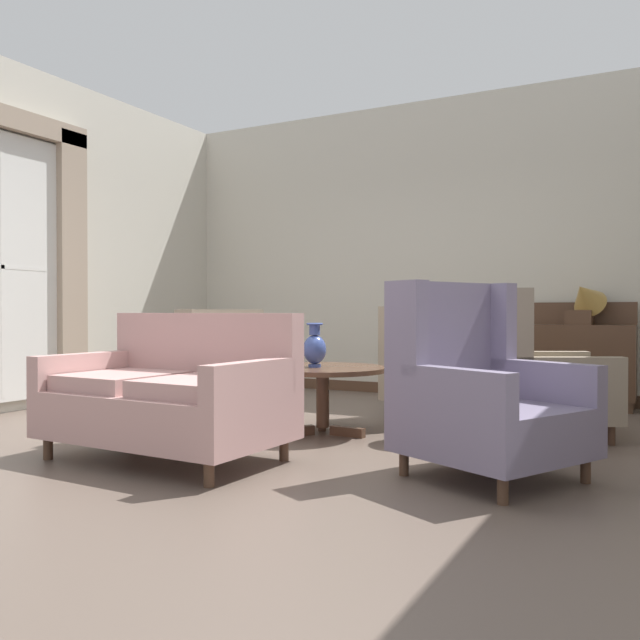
# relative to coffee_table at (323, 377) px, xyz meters

# --- Properties ---
(ground) EXTENTS (8.75, 8.75, 0.00)m
(ground) POSITION_rel_coffee_table_xyz_m (-0.14, -0.51, -0.43)
(ground) COLOR brown
(wall_back) EXTENTS (6.12, 0.08, 3.28)m
(wall_back) POSITION_rel_coffee_table_xyz_m (-0.14, 2.62, 1.21)
(wall_back) COLOR beige
(wall_back) RESTS_ON ground
(wall_left) EXTENTS (0.08, 4.38, 3.28)m
(wall_left) POSITION_rel_coffee_table_xyz_m (-3.11, 0.43, 1.21)
(wall_left) COLOR beige
(wall_left) RESTS_ON ground
(baseboard_back) EXTENTS (5.96, 0.03, 0.12)m
(baseboard_back) POSITION_rel_coffee_table_xyz_m (-0.14, 2.57, -0.37)
(baseboard_back) COLOR #4C3323
(baseboard_back) RESTS_ON ground
(window_with_curtains) EXTENTS (0.12, 1.84, 2.76)m
(window_with_curtains) POSITION_rel_coffee_table_xyz_m (-3.02, -0.50, 1.07)
(window_with_curtains) COLOR silver
(coffee_table) EXTENTS (0.98, 0.98, 0.51)m
(coffee_table) POSITION_rel_coffee_table_xyz_m (0.00, 0.00, 0.00)
(coffee_table) COLOR #4C3323
(coffee_table) RESTS_ON ground
(porcelain_vase) EXTENTS (0.18, 0.18, 0.34)m
(porcelain_vase) POSITION_rel_coffee_table_xyz_m (-0.04, -0.05, 0.23)
(porcelain_vase) COLOR #384C93
(porcelain_vase) RESTS_ON coffee_table
(settee) EXTENTS (1.55, 0.95, 0.92)m
(settee) POSITION_rel_coffee_table_xyz_m (-0.45, -1.22, -0.04)
(settee) COLOR tan
(settee) RESTS_ON ground
(armchair_near_sideboard) EXTENTS (1.02, 0.96, 0.95)m
(armchair_near_sideboard) POSITION_rel_coffee_table_xyz_m (-1.24, 0.17, -0.01)
(armchair_near_sideboard) COLOR gray
(armchair_near_sideboard) RESTS_ON ground
(armchair_back_corner) EXTENTS (1.15, 1.15, 1.11)m
(armchair_back_corner) POSITION_rel_coffee_table_xyz_m (1.39, -0.75, 0.02)
(armchair_back_corner) COLOR slate
(armchair_back_corner) RESTS_ON ground
(armchair_far_left) EXTENTS (1.11, 1.13, 0.98)m
(armchair_far_left) POSITION_rel_coffee_table_xyz_m (0.54, 1.05, -0.01)
(armchair_far_left) COLOR gray
(armchair_far_left) RESTS_ON ground
(armchair_foreground_right) EXTENTS (1.15, 1.08, 1.10)m
(armchair_foreground_right) POSITION_rel_coffee_table_xyz_m (1.44, 0.59, 0.02)
(armchair_foreground_right) COLOR gray
(armchair_foreground_right) RESTS_ON ground
(side_table) EXTENTS (0.45, 0.45, 0.67)m
(side_table) POSITION_rel_coffee_table_xyz_m (0.94, 0.18, -0.03)
(side_table) COLOR #4C3323
(side_table) RESTS_ON ground
(sideboard) EXTENTS (1.00, 0.38, 1.03)m
(sideboard) POSITION_rel_coffee_table_xyz_m (1.58, 2.33, 0.04)
(sideboard) COLOR #4C3323
(sideboard) RESTS_ON ground
(gramophone) EXTENTS (0.42, 0.49, 0.49)m
(gramophone) POSITION_rel_coffee_table_xyz_m (1.63, 2.24, 0.61)
(gramophone) COLOR #4C3323
(gramophone) RESTS_ON sideboard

